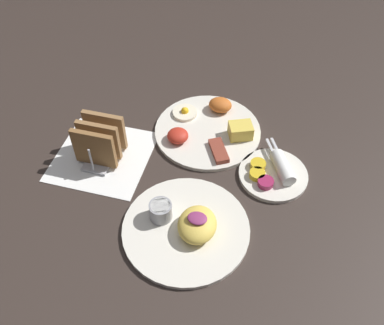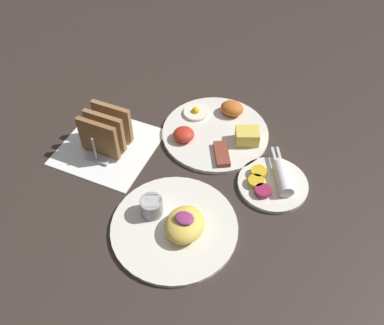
{
  "view_description": "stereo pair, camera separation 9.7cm",
  "coord_description": "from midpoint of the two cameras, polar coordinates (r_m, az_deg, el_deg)",
  "views": [
    {
      "loc": [
        0.19,
        -0.62,
        0.76
      ],
      "look_at": [
        0.03,
        0.01,
        0.03
      ],
      "focal_mm": 40.0,
      "sensor_mm": 36.0,
      "label": 1
    },
    {
      "loc": [
        0.29,
        -0.58,
        0.76
      ],
      "look_at": [
        0.03,
        0.01,
        0.03
      ],
      "focal_mm": 40.0,
      "sensor_mm": 36.0,
      "label": 2
    }
  ],
  "objects": [
    {
      "name": "plate_breakfast",
      "position": [
        1.08,
        -0.32,
        4.43
      ],
      "size": [
        0.27,
        0.27,
        0.05
      ],
      "color": "silver",
      "rests_on": "ground_plane"
    },
    {
      "name": "ground_plane",
      "position": [
        1.0,
        -4.53,
        -1.42
      ],
      "size": [
        3.0,
        3.0,
        0.0
      ],
      "primitive_type": "plane",
      "color": "#332823"
    },
    {
      "name": "toast_rack",
      "position": [
        1.02,
        -14.86,
        2.69
      ],
      "size": [
        0.1,
        0.12,
        0.1
      ],
      "color": "#B7B7BC",
      "rests_on": "ground_plane"
    },
    {
      "name": "plate_condiments",
      "position": [
        0.99,
        8.06,
        -1.53
      ],
      "size": [
        0.16,
        0.18,
        0.04
      ],
      "color": "silver",
      "rests_on": "ground_plane"
    },
    {
      "name": "plate_foreground",
      "position": [
        0.89,
        -3.91,
        -8.63
      ],
      "size": [
        0.27,
        0.27,
        0.06
      ],
      "color": "silver",
      "rests_on": "ground_plane"
    },
    {
      "name": "napkin_flat",
      "position": [
        1.06,
        -14.34,
        0.81
      ],
      "size": [
        0.22,
        0.22,
        0.0
      ],
      "color": "white",
      "rests_on": "ground_plane"
    }
  ]
}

